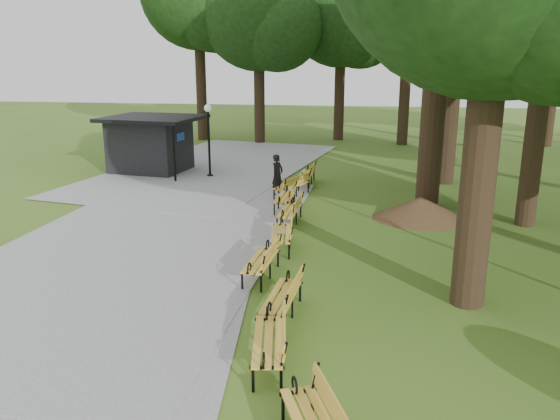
% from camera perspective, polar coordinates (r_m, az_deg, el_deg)
% --- Properties ---
extents(ground, '(100.00, 100.00, 0.00)m').
position_cam_1_polar(ground, '(12.65, -2.32, -8.33)').
color(ground, '#3E631C').
rests_on(ground, ground).
extents(path, '(12.00, 38.00, 0.06)m').
position_cam_1_polar(path, '(16.47, -14.04, -2.97)').
color(path, gray).
rests_on(path, ground).
extents(person, '(0.59, 0.67, 1.55)m').
position_cam_1_polar(person, '(21.16, -0.27, 3.63)').
color(person, black).
rests_on(person, ground).
extents(kiosk, '(4.50, 4.04, 2.54)m').
position_cam_1_polar(kiosk, '(26.19, -13.15, 6.60)').
color(kiosk, black).
rests_on(kiosk, ground).
extents(lamp_post, '(0.32, 0.32, 3.15)m').
position_cam_1_polar(lamp_post, '(24.37, -7.34, 8.61)').
color(lamp_post, black).
rests_on(lamp_post, ground).
extents(dirt_mound, '(2.60, 2.60, 0.74)m').
position_cam_1_polar(dirt_mound, '(18.58, 14.21, 0.20)').
color(dirt_mound, '#47301C').
rests_on(dirt_mound, ground).
extents(bench_1, '(0.92, 1.97, 0.88)m').
position_cam_1_polar(bench_1, '(9.69, -1.19, -13.27)').
color(bench_1, gold).
rests_on(bench_1, ground).
extents(bench_2, '(0.78, 1.94, 0.88)m').
position_cam_1_polar(bench_2, '(11.31, 0.17, -8.87)').
color(bench_2, gold).
rests_on(bench_2, ground).
extents(bench_3, '(0.78, 1.94, 0.88)m').
position_cam_1_polar(bench_3, '(13.23, -1.96, -5.19)').
color(bench_3, gold).
rests_on(bench_3, ground).
extents(bench_4, '(0.86, 1.96, 0.88)m').
position_cam_1_polar(bench_4, '(15.21, 0.17, -2.41)').
color(bench_4, gold).
rests_on(bench_4, ground).
extents(bench_5, '(0.74, 1.93, 0.88)m').
position_cam_1_polar(bench_5, '(17.44, 0.97, -0.07)').
color(bench_5, gold).
rests_on(bench_5, ground).
extents(bench_6, '(0.65, 1.90, 0.88)m').
position_cam_1_polar(bench_6, '(19.06, 0.49, 1.27)').
color(bench_6, gold).
rests_on(bench_6, ground).
extents(bench_7, '(1.41, 1.99, 0.88)m').
position_cam_1_polar(bench_7, '(20.87, 1.19, 2.51)').
color(bench_7, gold).
rests_on(bench_7, ground).
extents(bench_8, '(0.68, 1.91, 0.88)m').
position_cam_1_polar(bench_8, '(22.92, 2.71, 3.67)').
color(bench_8, gold).
rests_on(bench_8, ground).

